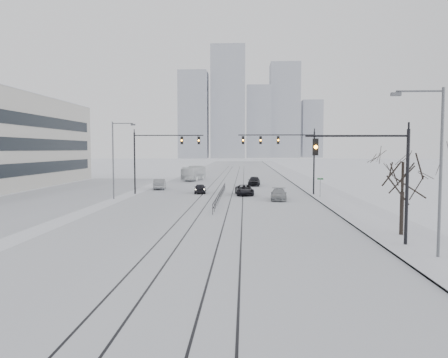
% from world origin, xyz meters
% --- Properties ---
extents(ground, '(500.00, 500.00, 0.00)m').
position_xyz_m(ground, '(0.00, 0.00, 0.00)').
color(ground, white).
rests_on(ground, ground).
extents(road, '(22.00, 260.00, 0.02)m').
position_xyz_m(road, '(0.00, 60.00, 0.01)').
color(road, silver).
rests_on(road, ground).
extents(sidewalk_east, '(5.00, 260.00, 0.16)m').
position_xyz_m(sidewalk_east, '(13.50, 60.00, 0.08)').
color(sidewalk_east, silver).
rests_on(sidewalk_east, ground).
extents(curb, '(0.10, 260.00, 0.12)m').
position_xyz_m(curb, '(11.05, 60.00, 0.06)').
color(curb, gray).
rests_on(curb, ground).
extents(parking_strip, '(14.00, 60.00, 0.03)m').
position_xyz_m(parking_strip, '(-20.00, 35.00, 0.01)').
color(parking_strip, silver).
rests_on(parking_strip, ground).
extents(tram_rails, '(5.30, 180.00, 0.01)m').
position_xyz_m(tram_rails, '(-0.00, 40.00, 0.02)').
color(tram_rails, black).
rests_on(tram_rails, ground).
extents(skyline, '(96.00, 48.00, 72.00)m').
position_xyz_m(skyline, '(5.02, 273.63, 30.65)').
color(skyline, '#A1A6B1').
rests_on(skyline, ground).
extents(traffic_mast_near, '(6.10, 0.37, 7.00)m').
position_xyz_m(traffic_mast_near, '(10.79, 6.00, 4.56)').
color(traffic_mast_near, black).
rests_on(traffic_mast_near, ground).
extents(traffic_mast_ne, '(9.60, 0.37, 8.00)m').
position_xyz_m(traffic_mast_ne, '(8.15, 34.99, 5.76)').
color(traffic_mast_ne, black).
rests_on(traffic_mast_ne, ground).
extents(traffic_mast_nw, '(9.10, 0.37, 8.00)m').
position_xyz_m(traffic_mast_nw, '(-8.52, 36.00, 5.57)').
color(traffic_mast_nw, black).
rests_on(traffic_mast_nw, ground).
extents(street_light_east, '(2.73, 0.25, 9.00)m').
position_xyz_m(street_light_east, '(12.70, 3.00, 5.21)').
color(street_light_east, '#595B60').
rests_on(street_light_east, ground).
extents(street_light_west, '(2.73, 0.25, 9.00)m').
position_xyz_m(street_light_west, '(-12.20, 30.00, 5.21)').
color(street_light_west, '#595B60').
rests_on(street_light_west, ground).
extents(bare_tree, '(4.40, 4.40, 6.10)m').
position_xyz_m(bare_tree, '(13.20, 9.00, 4.49)').
color(bare_tree, black).
rests_on(bare_tree, ground).
extents(median_fence, '(0.06, 24.00, 1.00)m').
position_xyz_m(median_fence, '(0.00, 30.00, 0.53)').
color(median_fence, black).
rests_on(median_fence, ground).
extents(street_sign, '(0.70, 0.06, 2.40)m').
position_xyz_m(street_sign, '(11.80, 32.00, 1.61)').
color(street_sign, '#595B60').
rests_on(street_sign, ground).
extents(sedan_sb_inner, '(1.84, 3.85, 1.27)m').
position_xyz_m(sedan_sb_inner, '(-3.06, 37.01, 0.63)').
color(sedan_sb_inner, black).
rests_on(sedan_sb_inner, ground).
extents(sedan_sb_outer, '(2.14, 4.71, 1.50)m').
position_xyz_m(sedan_sb_outer, '(-9.54, 42.57, 0.75)').
color(sedan_sb_outer, gray).
rests_on(sedan_sb_outer, ground).
extents(sedan_nb_front, '(2.54, 4.79, 1.28)m').
position_xyz_m(sedan_nb_front, '(2.78, 34.98, 0.64)').
color(sedan_nb_front, black).
rests_on(sedan_nb_front, ground).
extents(sedan_nb_right, '(2.14, 4.55, 1.28)m').
position_xyz_m(sedan_nb_right, '(6.72, 29.68, 0.64)').
color(sedan_nb_right, '#939699').
rests_on(sedan_nb_right, ground).
extents(sedan_nb_far, '(2.17, 4.59, 1.52)m').
position_xyz_m(sedan_nb_far, '(4.32, 49.10, 0.76)').
color(sedan_nb_far, black).
rests_on(sedan_nb_far, ground).
extents(box_truck, '(3.74, 9.74, 2.65)m').
position_xyz_m(box_truck, '(-6.64, 60.80, 1.32)').
color(box_truck, white).
rests_on(box_truck, ground).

